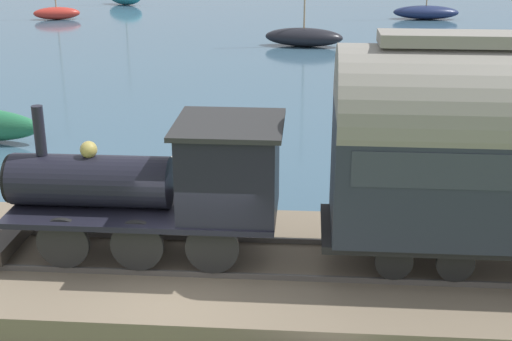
% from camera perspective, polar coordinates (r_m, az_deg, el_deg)
% --- Properties ---
extents(ground_plane, '(200.00, 200.00, 0.00)m').
position_cam_1_polar(ground_plane, '(14.88, -5.02, -10.94)').
color(ground_plane, '#476033').
extents(harbor_water, '(80.00, 80.00, 0.01)m').
position_cam_1_polar(harbor_water, '(57.34, 2.05, 12.48)').
color(harbor_water, '#38566B').
rests_on(harbor_water, ground).
extents(rail_embankment, '(5.45, 56.00, 0.67)m').
position_cam_1_polar(rail_embankment, '(15.77, -4.36, -7.84)').
color(rail_embankment, '#756651').
rests_on(rail_embankment, ground).
extents(steam_locomotive, '(2.32, 6.21, 3.22)m').
position_cam_1_polar(steam_locomotive, '(15.01, -6.83, -0.71)').
color(steam_locomotive, black).
rests_on(steam_locomotive, rail_embankment).
extents(sailboat_black, '(2.19, 4.80, 7.47)m').
position_cam_1_polar(sailboat_black, '(43.00, 3.85, 10.64)').
color(sailboat_black, black).
rests_on(sailboat_black, harbor_water).
extents(sailboat_navy, '(1.74, 4.79, 8.93)m').
position_cam_1_polar(sailboat_navy, '(55.39, 13.44, 12.25)').
color(sailboat_navy, '#192347').
rests_on(sailboat_navy, harbor_water).
extents(sailboat_red, '(1.93, 3.54, 9.03)m').
position_cam_1_polar(sailboat_red, '(55.77, -15.67, 12.12)').
color(sailboat_red, '#B72D23').
rests_on(sailboat_red, harbor_water).
extents(rowboat_near_shore, '(2.51, 2.68, 0.34)m').
position_cam_1_polar(rowboat_near_shore, '(24.92, 15.80, 1.89)').
color(rowboat_near_shore, '#B7B2A3').
rests_on(rowboat_near_shore, harbor_water).
extents(rowboat_off_pier, '(2.25, 2.47, 0.44)m').
position_cam_1_polar(rowboat_off_pier, '(22.38, -5.98, 0.64)').
color(rowboat_off_pier, '#B7B2A3').
rests_on(rowboat_off_pier, harbor_water).
extents(rowboat_far_out, '(2.86, 2.76, 0.33)m').
position_cam_1_polar(rowboat_far_out, '(27.15, -3.16, 4.11)').
color(rowboat_far_out, '#B7B2A3').
rests_on(rowboat_far_out, harbor_water).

